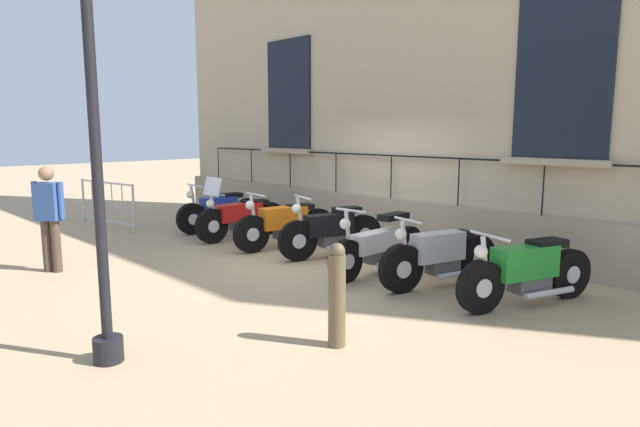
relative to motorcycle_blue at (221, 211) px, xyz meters
name	(u,v)px	position (x,y,z in m)	size (l,w,h in m)	color
ground_plane	(319,260)	(0.33, 3.45, -0.43)	(60.00, 60.00, 0.00)	tan
building_facade	(408,19)	(-1.98, 3.45, 3.82)	(0.82, 13.96, 8.78)	tan
motorcycle_blue	(221,211)	(0.00, 0.00, 0.00)	(2.05, 0.69, 1.05)	black
motorcycle_red	(241,217)	(0.19, 1.03, 0.01)	(2.10, 0.63, 1.29)	black
motorcycle_orange	(285,224)	(0.12, 2.32, 0.03)	(2.12, 0.73, 1.07)	black
motorcycle_black	(331,232)	(0.02, 3.42, 0.02)	(1.94, 0.80, 1.09)	black
motorcycle_white	(379,247)	(0.24, 4.67, -0.02)	(2.16, 0.56, 1.06)	black
motorcycle_silver	(440,256)	(0.19, 5.74, 0.01)	(1.99, 0.78, 1.01)	black
motorcycle_green	(527,271)	(0.13, 6.98, 0.01)	(2.05, 0.94, 0.96)	black
lamppost	(90,57)	(4.60, 4.97, 2.40)	(0.34, 0.34, 4.91)	black
crowd_barrier	(107,203)	(1.61, -2.12, 0.14)	(0.33, 2.10, 1.05)	#B7B7BF
bollard	(337,295)	(2.76, 6.22, 0.11)	(0.18, 0.18, 1.08)	brown
pedestrian_walking	(49,213)	(3.84, 1.10, 0.50)	(0.39, 0.45, 1.64)	#47382D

